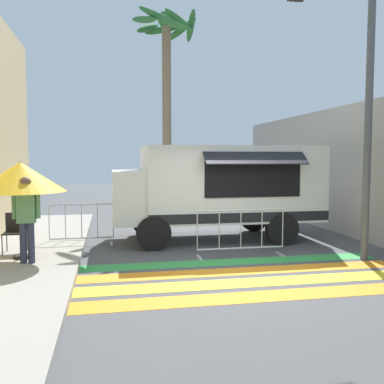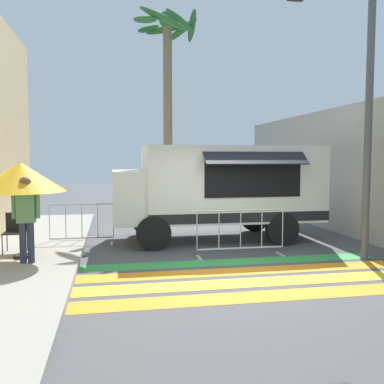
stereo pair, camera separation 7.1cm
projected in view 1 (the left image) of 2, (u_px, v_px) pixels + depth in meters
The scene contains 11 objects.
ground_plane at pixel (241, 269), 8.54m from camera, with size 60.00×60.00×0.00m, color #4C4C4F.
concrete_wall_right at pixel (349, 171), 12.11m from camera, with size 0.20×16.00×3.71m.
crosswalk_painted at pixel (250, 276), 7.99m from camera, with size 6.40×2.84×0.01m.
food_truck at pixel (214, 186), 11.50m from camera, with size 5.43×2.77×2.52m.
traffic_signal_pole at pixel (329, 41), 8.79m from camera, with size 5.00×0.29×6.71m.
patio_umbrella at pixel (20, 177), 8.73m from camera, with size 1.82×1.82×1.99m.
folding_chair at pixel (15, 229), 9.36m from camera, with size 0.45×0.45×0.86m.
vendor_person at pixel (26, 214), 8.34m from camera, with size 0.53×0.22×1.70m.
barricade_front at pixel (241, 233), 9.56m from camera, with size 2.02×0.44×1.07m.
barricade_side at pixel (82, 225), 10.77m from camera, with size 1.59×0.44×1.07m.
palm_tree at pixel (167, 69), 15.17m from camera, with size 2.46×2.38×7.39m.
Camera 1 is at (-2.55, -8.05, 2.21)m, focal length 40.00 mm.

